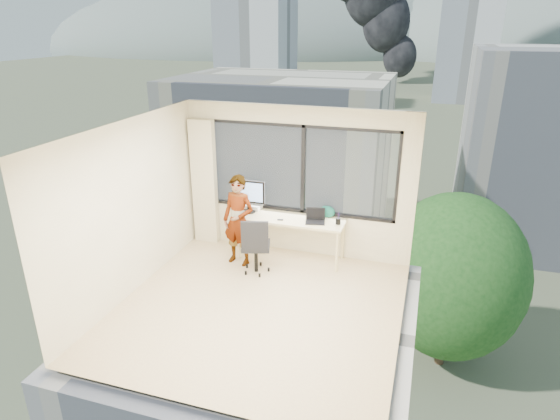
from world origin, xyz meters
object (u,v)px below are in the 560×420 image
at_px(chair, 256,244).
at_px(handbag, 327,212).
at_px(laptop, 315,217).
at_px(person, 238,221).
at_px(monitor, 249,196).
at_px(game_console, 253,206).
at_px(desk, 292,238).

relative_size(chair, handbag, 3.72).
xyz_separation_m(chair, handbag, (0.98, 0.87, 0.35)).
bearing_deg(laptop, person, -175.23).
bearing_deg(monitor, game_console, 88.90).
bearing_deg(laptop, monitor, 162.52).
xyz_separation_m(desk, handbag, (0.56, 0.22, 0.48)).
height_order(desk, monitor, monitor).
distance_m(monitor, laptop, 1.25).
distance_m(game_console, laptop, 1.27).
relative_size(game_console, laptop, 0.99).
bearing_deg(person, chair, -19.66).
relative_size(laptop, handbag, 1.26).
distance_m(chair, monitor, 0.97).
distance_m(desk, game_console, 0.94).
bearing_deg(desk, chair, -122.89).
bearing_deg(monitor, handbag, 5.90).
bearing_deg(chair, handbag, 24.47).
bearing_deg(game_console, person, -83.37).
xyz_separation_m(person, handbag, (1.36, 0.65, 0.07)).
height_order(chair, handbag, chair).
height_order(chair, game_console, chair).
distance_m(chair, person, 0.52).
distance_m(person, monitor, 0.55).
xyz_separation_m(desk, game_console, (-0.80, 0.26, 0.42)).
distance_m(monitor, handbag, 1.38).
relative_size(chair, game_console, 2.99).
relative_size(desk, handbag, 6.68).
relative_size(person, game_console, 4.65).
bearing_deg(desk, monitor, 176.09).
bearing_deg(person, laptop, 26.43).
bearing_deg(person, handbag, 35.29).
bearing_deg(desk, person, -151.59).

